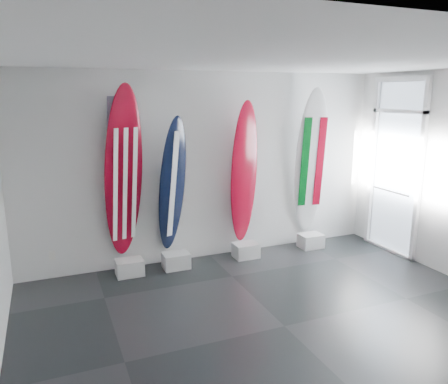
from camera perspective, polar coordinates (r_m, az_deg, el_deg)
name	(u,v)px	position (r m, az deg, el deg)	size (l,w,h in m)	color
floor	(285,326)	(5.38, 7.91, -16.97)	(6.00, 6.00, 0.00)	black
ceiling	(293,59)	(4.69, 9.06, 16.81)	(6.00, 6.00, 0.00)	white
wall_back	(209,167)	(7.04, -1.99, 3.27)	(6.00, 6.00, 0.00)	silver
display_block_usa	(130,267)	(6.76, -12.22, -9.59)	(0.40, 0.30, 0.24)	silver
surfboard_usa	(124,174)	(6.47, -12.96, 2.31)	(0.59, 0.08, 2.59)	maroon
display_block_navy	(176,260)	(6.91, -6.28, -8.88)	(0.40, 0.30, 0.24)	silver
surfboard_navy	(172,185)	(6.66, -6.76, 0.86)	(0.48, 0.08, 2.14)	black
display_block_swiss	(246,250)	(7.30, 2.87, -7.60)	(0.40, 0.30, 0.24)	silver
surfboard_swiss	(244,173)	(7.05, 2.64, 2.47)	(0.53, 0.08, 2.33)	maroon
display_block_italy	(311,241)	(7.90, 11.26, -6.26)	(0.40, 0.30, 0.24)	silver
surfboard_italy	(311,163)	(7.65, 11.29, 3.79)	(0.57, 0.08, 2.54)	white
wall_outlet	(52,256)	(6.88, -21.52, -7.76)	(0.09, 0.02, 0.13)	silver
glass_door	(395,169)	(7.84, 21.46, 2.80)	(0.12, 1.16, 2.85)	white
balcony	(447,214)	(8.98, 27.15, -2.61)	(2.80, 2.20, 1.20)	slate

